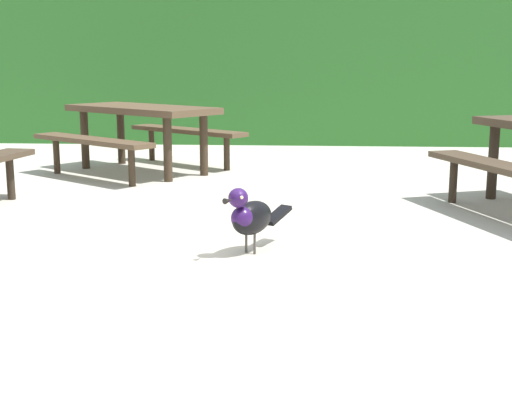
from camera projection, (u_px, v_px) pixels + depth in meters
name	position (u px, v px, depth m)	size (l,w,h in m)	color
hedge_wall	(275.00, 72.00, 11.03)	(28.00, 1.26, 2.12)	#2D6B28
picnic_table_foreground	(245.00, 324.00, 1.92)	(1.76, 1.83, 0.74)	#B2A893
bird_grackle	(250.00, 216.00, 1.90)	(0.17, 0.26, 0.18)	black
picnic_table_mid_right	(142.00, 123.00, 8.03)	(2.37, 2.37, 0.74)	brown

